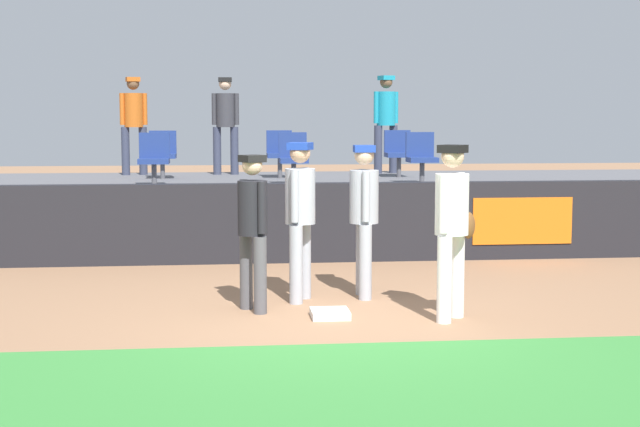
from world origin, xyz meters
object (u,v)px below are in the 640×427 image
object	(u,v)px
player_fielder_home	(452,220)
seat_back_right	(398,151)
seat_front_center	(293,156)
first_base	(330,314)
seat_front_left	(154,156)
seat_front_right	(421,155)
seat_back_left	(163,152)
player_runner_visitor	(364,210)
player_coach_visitor	(300,210)
player_umpire	(253,221)
seat_back_center	(280,151)
spectator_casual	(225,119)
spectator_hooded	(386,117)
spectator_capped	(134,118)

from	to	relation	value
player_fielder_home	seat_back_right	xyz separation A→B (m)	(0.82, 7.25, 0.43)
seat_front_center	first_base	bearing A→B (deg)	-90.22
seat_front_left	seat_front_right	xyz separation A→B (m)	(4.26, -0.00, -0.00)
seat_back_left	seat_front_center	size ratio (longest dim) A/B	1.00
player_runner_visitor	player_coach_visitor	world-z (taller)	player_coach_visitor
first_base	seat_back_right	bearing A→B (deg)	73.60
player_umpire	player_coach_visitor	bearing A→B (deg)	104.38
seat_back_center	spectator_casual	distance (m)	1.48
first_base	seat_back_left	size ratio (longest dim) A/B	0.48
seat_back_left	spectator_hooded	xyz separation A→B (m)	(4.17, 1.08, 0.60)
seat_front_center	seat_front_right	world-z (taller)	same
player_fielder_home	seat_back_left	bearing A→B (deg)	-117.25
seat_back_left	seat_back_right	bearing A→B (deg)	0.00
first_base	seat_back_right	distance (m)	7.44
seat_back_left	seat_front_right	distance (m)	4.60
first_base	seat_front_left	size ratio (longest dim) A/B	0.48
player_fielder_home	player_umpire	world-z (taller)	player_fielder_home
first_base	player_coach_visitor	size ratio (longest dim) A/B	0.22
player_runner_visitor	spectator_casual	xyz separation A→B (m)	(-1.55, 6.93, 1.02)
player_fielder_home	seat_back_right	size ratio (longest dim) A/B	2.17
seat_back_left	spectator_hooded	distance (m)	4.35
seat_front_center	player_fielder_home	bearing A→B (deg)	-77.32
player_umpire	seat_back_left	distance (m)	6.75
first_base	player_runner_visitor	distance (m)	1.54
first_base	spectator_casual	xyz separation A→B (m)	(-1.03, 7.99, 2.02)
seat_back_right	seat_front_right	bearing A→B (deg)	-89.00
seat_front_left	player_umpire	bearing A→B (deg)	-74.03
spectator_capped	seat_back_right	bearing A→B (deg)	155.30
player_runner_visitor	seat_back_center	distance (m)	5.99
player_coach_visitor	spectator_casual	world-z (taller)	spectator_casual
seat_front_left	seat_front_right	distance (m)	4.26
player_umpire	seat_front_left	bearing A→B (deg)	168.31
player_fielder_home	player_coach_visitor	xyz separation A→B (m)	(-1.48, 1.15, -0.00)
player_fielder_home	seat_front_center	size ratio (longest dim) A/B	2.17
player_runner_visitor	spectator_hooded	world-z (taller)	spectator_hooded
seat_back_left	seat_back_right	size ratio (longest dim) A/B	1.00
seat_front_right	spectator_hooded	xyz separation A→B (m)	(-0.07, 2.88, 0.60)
seat_front_center	spectator_capped	size ratio (longest dim) A/B	0.46
player_umpire	seat_front_left	size ratio (longest dim) A/B	2.03
player_coach_visitor	seat_back_right	world-z (taller)	seat_back_right
player_runner_visitor	player_coach_visitor	xyz separation A→B (m)	(-0.76, -0.15, 0.02)
spectator_capped	spectator_casual	size ratio (longest dim) A/B	1.00
player_coach_visitor	seat_front_center	xyz separation A→B (m)	(0.26, 4.29, 0.43)
player_fielder_home	seat_back_center	size ratio (longest dim) A/B	2.17
spectator_casual	spectator_hooded	bearing A→B (deg)	-175.60
player_umpire	seat_front_center	distance (m)	4.89
spectator_capped	seat_front_left	bearing A→B (deg)	88.77
player_fielder_home	seat_front_right	distance (m)	5.53
spectator_hooded	spectator_capped	xyz separation A→B (m)	(-4.75, -0.03, -0.03)
first_base	player_coach_visitor	bearing A→B (deg)	104.61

